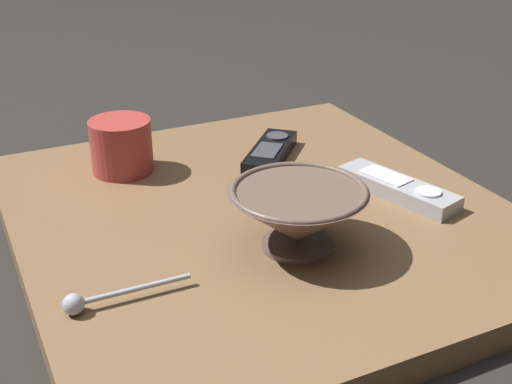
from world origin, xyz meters
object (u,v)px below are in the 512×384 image
Objects in this scene: coffee_mug at (121,146)px; teaspoon at (91,300)px; tv_remote_near at (270,152)px; cereal_bowl at (298,215)px; tv_remote_far at (398,188)px.

teaspoon is (-0.33, 0.13, -0.03)m from coffee_mug.
teaspoon is at bearing 128.38° from tv_remote_near.
cereal_bowl is 1.82× the size of coffee_mug.
teaspoon is (-0.02, 0.25, -0.03)m from cereal_bowl.
tv_remote_near is at bearing -104.02° from coffee_mug.
cereal_bowl is at bearing 159.88° from tv_remote_near.
coffee_mug is 0.36m from teaspoon.
coffee_mug is at bearing 75.98° from tv_remote_near.
tv_remote_far is at bearing -127.77° from coffee_mug.
teaspoon is 0.46m from tv_remote_far.
coffee_mug is at bearing -21.16° from teaspoon.
cereal_bowl reaches higher than tv_remote_far.
cereal_bowl is 0.21m from tv_remote_far.
teaspoon and tv_remote_near have the same top height.
cereal_bowl is 0.26m from teaspoon.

